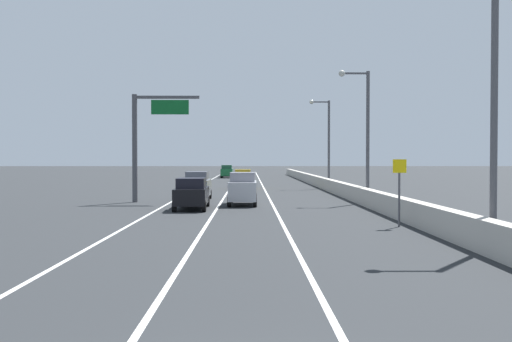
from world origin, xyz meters
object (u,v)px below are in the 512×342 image
object	(u,v)px
car_black_3	(192,194)
lamp_post_right_second	(364,126)
car_green_2	(227,171)
car_silver_5	(243,189)
speed_advisory_sign	(399,187)
lamp_post_right_third	(326,137)
car_white_0	(227,171)
car_gray_4	(198,186)
lamp_post_right_near	(486,93)
car_yellow_1	(243,179)
overhead_sign_gantry	(145,134)

from	to	relation	value
car_black_3	lamp_post_right_second	bearing A→B (deg)	22.65
car_green_2	car_silver_5	distance (m)	52.17
speed_advisory_sign	lamp_post_right_third	bearing A→B (deg)	87.73
car_silver_5	car_white_0	bearing A→B (deg)	93.16
lamp_post_right_third	car_gray_4	bearing A→B (deg)	-125.14
speed_advisory_sign	lamp_post_right_near	world-z (taller)	lamp_post_right_near
car_yellow_1	lamp_post_right_near	bearing A→B (deg)	-76.84
lamp_post_right_third	car_silver_5	bearing A→B (deg)	-111.91
speed_advisory_sign	car_white_0	bearing A→B (deg)	98.25
lamp_post_right_second	car_gray_4	size ratio (longest dim) A/B	2.16
overhead_sign_gantry	car_yellow_1	size ratio (longest dim) A/B	1.83
speed_advisory_sign	car_yellow_1	world-z (taller)	speed_advisory_sign
car_white_0	car_black_3	distance (m)	62.94
car_white_0	lamp_post_right_third	bearing A→B (deg)	-73.41
car_green_2	car_silver_5	xyz separation A→B (m)	(3.07, -52.08, 0.05)
overhead_sign_gantry	car_gray_4	world-z (taller)	overhead_sign_gantry
overhead_sign_gantry	car_white_0	xyz separation A→B (m)	(3.48, 57.45, -3.74)
lamp_post_right_third	car_silver_5	distance (m)	22.80
overhead_sign_gantry	lamp_post_right_second	bearing A→B (deg)	-2.96
overhead_sign_gantry	lamp_post_right_second	distance (m)	15.09
car_white_0	car_yellow_1	distance (m)	40.34
car_green_2	lamp_post_right_third	bearing A→B (deg)	-69.92
lamp_post_right_second	car_gray_4	distance (m)	12.58
car_yellow_1	car_green_2	world-z (taller)	car_green_2
car_black_3	car_gray_4	bearing A→B (deg)	92.50
lamp_post_right_second	car_yellow_1	xyz separation A→B (m)	(-8.46, 18.02, -4.30)
lamp_post_right_third	car_yellow_1	size ratio (longest dim) A/B	2.22
lamp_post_right_second	car_silver_5	world-z (taller)	lamp_post_right_second
lamp_post_right_second	car_black_3	xyz separation A→B (m)	(-11.28, -4.71, -4.33)
car_gray_4	car_yellow_1	bearing A→B (deg)	78.61
overhead_sign_gantry	car_black_3	xyz separation A→B (m)	(3.78, -5.49, -3.78)
speed_advisory_sign	car_gray_4	size ratio (longest dim) A/B	0.71
speed_advisory_sign	car_gray_4	xyz separation A→B (m)	(-10.40, 15.83, -0.72)
lamp_post_right_near	car_black_3	xyz separation A→B (m)	(-11.49, 14.33, -4.33)
speed_advisory_sign	lamp_post_right_near	distance (m)	6.79
overhead_sign_gantry	car_black_3	world-z (taller)	overhead_sign_gantry
car_green_2	car_silver_5	bearing A→B (deg)	-86.62
lamp_post_right_near	car_black_3	distance (m)	18.87
lamp_post_right_third	car_green_2	xyz separation A→B (m)	(-11.44, 31.29, -4.26)
lamp_post_right_second	car_green_2	size ratio (longest dim) A/B	1.94
speed_advisory_sign	car_green_2	xyz separation A→B (m)	(-10.15, 63.73, -0.75)
lamp_post_right_near	speed_advisory_sign	bearing A→B (deg)	103.98
lamp_post_right_third	car_green_2	bearing A→B (deg)	110.08
overhead_sign_gantry	car_black_3	distance (m)	7.66
overhead_sign_gantry	car_green_2	bearing A→B (deg)	85.70
overhead_sign_gantry	car_white_0	world-z (taller)	overhead_sign_gantry
lamp_post_right_second	lamp_post_right_third	bearing A→B (deg)	89.72
car_white_0	speed_advisory_sign	bearing A→B (deg)	-81.75
lamp_post_right_near	car_green_2	bearing A→B (deg)	99.45
lamp_post_right_near	car_gray_4	distance (m)	24.86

